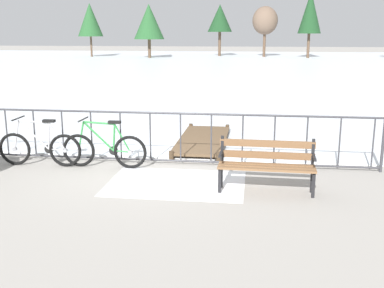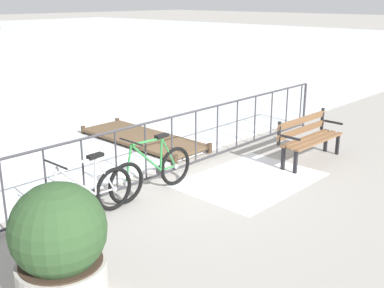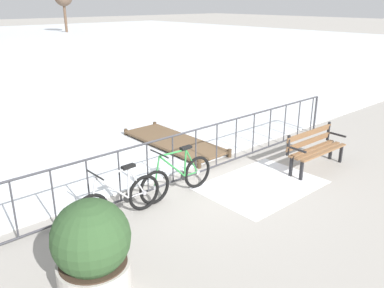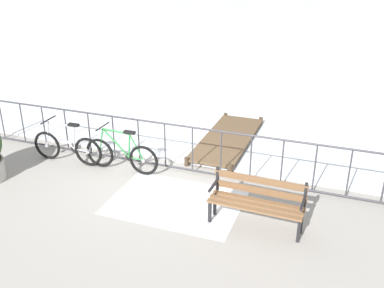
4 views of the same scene
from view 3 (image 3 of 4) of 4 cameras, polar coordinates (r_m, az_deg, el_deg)
The scene contains 8 objects.
ground_plane at distance 8.56m, azimuth 0.53°, elevation -4.67°, with size 160.00×160.00×0.00m, color #9E9991.
snow_patch at distance 8.30m, azimuth 9.89°, elevation -5.76°, with size 2.42×1.73×0.01m, color white.
railing_fence at distance 8.34m, azimuth 0.54°, elevation -1.17°, with size 9.06×0.06×1.07m.
bicycle_near_railing at distance 7.64m, azimuth -2.15°, elevation -4.80°, with size 1.71×0.52×0.97m.
bicycle_second at distance 6.92m, azimuth -10.37°, elevation -7.88°, with size 1.71×0.52×0.97m.
park_bench at distance 9.23m, azimuth 17.07°, elevation -0.30°, with size 1.61×0.52×0.89m.
planter_with_shrub at distance 5.31m, azimuth -14.07°, elevation -14.28°, with size 0.99×0.99×1.28m.
wooden_dock at distance 10.31m, azimuth -2.59°, elevation 0.38°, with size 1.10×3.10×0.20m.
Camera 3 is at (-5.23, -5.77, 3.55)m, focal length 37.39 mm.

